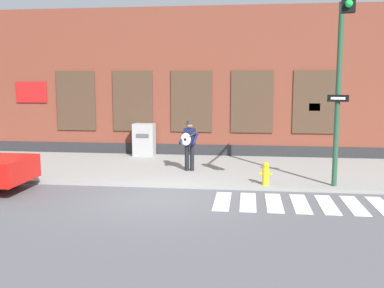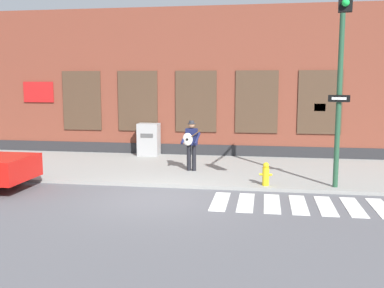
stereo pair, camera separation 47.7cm
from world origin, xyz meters
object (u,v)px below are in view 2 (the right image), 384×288
at_px(busker, 191,142).
at_px(traffic_light, 342,54).
at_px(fire_hydrant, 266,174).
at_px(utility_box, 149,139).

relative_size(busker, traffic_light, 0.32).
xyz_separation_m(traffic_light, fire_hydrant, (-1.87, 0.98, -3.44)).
distance_m(utility_box, fire_hydrant, 6.84).
distance_m(busker, traffic_light, 5.96).
height_order(busker, traffic_light, traffic_light).
relative_size(utility_box, fire_hydrant, 1.92).
bearing_deg(busker, traffic_light, -32.60).
bearing_deg(fire_hydrant, busker, 144.16).
distance_m(traffic_light, utility_box, 9.40).
bearing_deg(utility_box, fire_hydrant, -44.79).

